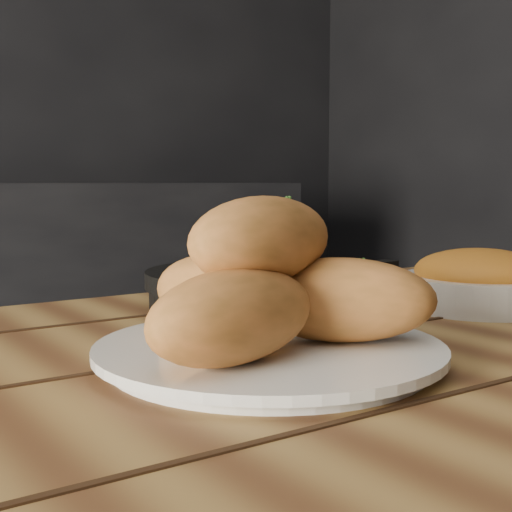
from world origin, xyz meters
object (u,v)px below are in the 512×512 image
(plate, at_px, (270,353))
(bowl, at_px, (480,281))
(skillet, at_px, (257,287))
(table, at_px, (356,471))
(bread_rolls, at_px, (266,287))

(plate, bearing_deg, bowl, 11.58)
(plate, relative_size, skillet, 0.73)
(plate, xyz_separation_m, bowl, (0.37, 0.08, 0.02))
(plate, bearing_deg, skillet, 57.57)
(table, xyz_separation_m, bowl, (0.31, 0.12, 0.12))
(table, xyz_separation_m, bread_rolls, (-0.07, 0.04, 0.16))
(skillet, height_order, bowl, bowl)
(table, relative_size, plate, 5.43)
(plate, height_order, bread_rolls, bread_rolls)
(table, relative_size, skillet, 3.95)
(table, height_order, plate, plate)
(plate, height_order, skillet, skillet)
(bread_rolls, distance_m, bowl, 0.38)
(plate, bearing_deg, bread_rolls, -149.04)
(bowl, bearing_deg, bread_rolls, -168.08)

